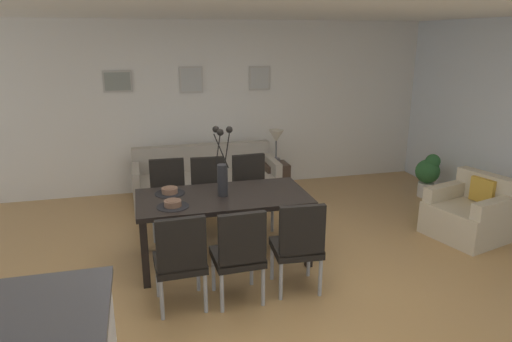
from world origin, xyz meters
TOP-DOWN VIEW (x-y plane):
  - ground_plane at (0.00, 0.00)m, footprint 9.00×9.00m
  - back_wall_panel at (0.00, 3.25)m, footprint 9.00×0.10m
  - ceiling_panel at (0.00, 0.40)m, footprint 9.00×7.20m
  - dining_table at (-0.22, 0.66)m, footprint 1.80×0.90m
  - dining_chair_near_left at (-0.75, -0.20)m, footprint 0.46×0.46m
  - dining_chair_near_right at (-0.74, 1.53)m, footprint 0.45×0.45m
  - dining_chair_far_left at (-0.23, -0.22)m, footprint 0.46×0.46m
  - dining_chair_far_right at (-0.24, 1.49)m, footprint 0.46×0.46m
  - dining_chair_mid_left at (0.34, -0.18)m, footprint 0.47×0.47m
  - dining_chair_mid_right at (0.30, 1.50)m, footprint 0.47×0.47m
  - centerpiece_vase at (-0.21, 0.66)m, footprint 0.21×0.23m
  - placemat_near_left at (-0.76, 0.46)m, footprint 0.32×0.32m
  - bowl_near_left at (-0.76, 0.46)m, footprint 0.17×0.17m
  - placemat_near_right at (-0.76, 0.86)m, footprint 0.32×0.32m
  - bowl_near_right at (-0.76, 0.86)m, footprint 0.17×0.17m
  - sofa at (-0.13, 2.54)m, footprint 2.07×0.84m
  - side_table at (0.93, 2.50)m, footprint 0.36×0.36m
  - table_lamp at (0.93, 2.50)m, footprint 0.22×0.22m
  - armchair at (2.80, 0.51)m, footprint 0.98×0.98m
  - framed_picture_left at (-1.28, 3.18)m, footprint 0.41×0.03m
  - framed_picture_center at (-0.22, 3.18)m, footprint 0.35×0.03m
  - framed_picture_right at (0.85, 3.18)m, footprint 0.33×0.03m
  - potted_plant at (3.16, 1.91)m, footprint 0.36×0.36m

SIDE VIEW (x-z plane):
  - ground_plane at x=0.00m, z-range 0.00..0.00m
  - side_table at x=0.93m, z-range 0.00..0.52m
  - sofa at x=-0.13m, z-range -0.12..0.68m
  - armchair at x=2.80m, z-range -0.09..0.66m
  - potted_plant at x=3.16m, z-range 0.04..0.71m
  - dining_chair_near_left at x=-0.75m, z-range 0.05..0.97m
  - dining_chair_near_right at x=-0.74m, z-range 0.05..0.97m
  - dining_chair_far_left at x=-0.23m, z-range 0.05..0.97m
  - dining_chair_far_right at x=-0.24m, z-range 0.05..0.97m
  - dining_chair_mid_left at x=0.34m, z-range 0.05..0.97m
  - dining_chair_mid_right at x=0.30m, z-range 0.05..0.97m
  - dining_table at x=-0.22m, z-range 0.29..1.03m
  - placemat_near_left at x=-0.76m, z-range 0.74..0.75m
  - placemat_near_right at x=-0.76m, z-range 0.74..0.75m
  - bowl_near_left at x=-0.76m, z-range 0.75..0.81m
  - bowl_near_right at x=-0.76m, z-range 0.75..0.81m
  - table_lamp at x=0.93m, z-range 0.64..1.15m
  - centerpiece_vase at x=-0.21m, z-range 0.66..1.39m
  - back_wall_panel at x=0.00m, z-range 0.00..2.60m
  - framed_picture_left at x=-1.28m, z-range 1.57..1.88m
  - framed_picture_center at x=-0.22m, z-range 1.53..1.93m
  - framed_picture_right at x=0.85m, z-range 1.55..1.91m
  - ceiling_panel at x=0.00m, z-range 2.60..2.68m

